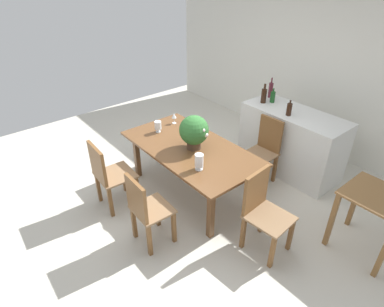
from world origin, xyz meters
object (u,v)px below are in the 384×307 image
kitchen_counter (291,142)px  side_table (374,208)px  wine_bottle_tall (289,109)px  wine_bottle_clear (264,95)px  crystal_vase_left (199,161)px  dining_table (190,152)px  chair_near_right (145,208)px  chair_foot_end (262,208)px  wine_bottle_amber (271,90)px  flower_centerpiece (194,131)px  wine_bottle_dark (273,97)px  chair_near_left (108,173)px  chair_far_right (264,148)px  wine_glass (174,116)px  crystal_vase_center_near (158,126)px

kitchen_counter → side_table: (1.56, -0.70, 0.11)m
kitchen_counter → wine_bottle_tall: size_ratio=6.81×
wine_bottle_clear → side_table: bearing=-16.5°
crystal_vase_left → wine_bottle_clear: wine_bottle_clear is taller
dining_table → chair_near_right: size_ratio=2.06×
chair_foot_end → side_table: size_ratio=1.25×
wine_bottle_amber → flower_centerpiece: bearing=-84.4°
kitchen_counter → wine_bottle_dark: wine_bottle_dark is taller
chair_near_left → crystal_vase_left: chair_near_left is taller
chair_foot_end → wine_bottle_dark: (-1.22, 1.60, 0.51)m
dining_table → crystal_vase_left: size_ratio=9.40×
kitchen_counter → wine_bottle_amber: (-0.62, 0.18, 0.60)m
kitchen_counter → chair_far_right: bearing=-97.6°
chair_near_right → wine_glass: size_ratio=5.67×
dining_table → flower_centerpiece: bearing=24.9°
wine_glass → wine_bottle_clear: bearing=61.6°
crystal_vase_center_near → wine_glass: bearing=103.6°
chair_near_left → side_table: size_ratio=1.23×
chair_near_left → chair_foot_end: bearing=-146.7°
chair_far_right → wine_bottle_clear: 0.86m
flower_centerpiece → kitchen_counter: bearing=73.5°
dining_table → crystal_vase_center_near: 0.65m
chair_near_left → chair_foot_end: (1.70, 1.00, 0.00)m
chair_foot_end → crystal_vase_center_near: bearing=87.8°
chair_near_left → wine_bottle_clear: (0.39, 2.48, 0.54)m
chair_foot_end → side_table: 1.18m
crystal_vase_center_near → wine_bottle_dark: 1.82m
wine_bottle_clear → crystal_vase_left: bearing=-73.5°
flower_centerpiece → wine_glass: (-0.75, 0.24, -0.13)m
flower_centerpiece → side_table: size_ratio=0.59×
dining_table → wine_bottle_amber: bearing=94.0°
flower_centerpiece → wine_bottle_amber: 1.72m
chair_near_right → chair_near_left: bearing=2.7°
chair_foot_end → wine_bottle_dark: size_ratio=4.40×
dining_table → chair_far_right: 1.10m
chair_near_left → side_table: (2.50, 1.86, 0.06)m
chair_far_right → wine_bottle_tall: wine_bottle_tall is taller
kitchen_counter → wine_bottle_amber: size_ratio=4.84×
crystal_vase_left → kitchen_counter: 1.85m
wine_bottle_dark → chair_near_right: bearing=-81.3°
chair_near_right → crystal_vase_left: (0.04, 0.74, 0.33)m
wine_bottle_clear → side_table: 2.24m
side_table → kitchen_counter: bearing=155.6°
wine_bottle_tall → kitchen_counter: bearing=83.6°
chair_foot_end → wine_bottle_dark: 2.08m
chair_far_right → wine_bottle_clear: wine_bottle_clear is taller
wine_bottle_tall → side_table: size_ratio=0.29×
crystal_vase_left → wine_glass: bearing=156.5°
chair_near_right → flower_centerpiece: 1.18m
wine_bottle_dark → wine_bottle_tall: bearing=-24.0°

